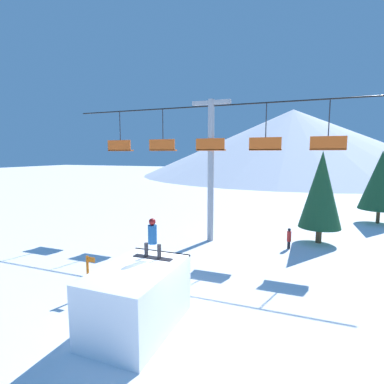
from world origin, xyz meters
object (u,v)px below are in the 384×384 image
at_px(snow_ramp, 137,298).
at_px(trail_marker, 88,274).
at_px(snowboarder, 152,238).
at_px(pine_tree_near, 321,190).
at_px(distant_skier, 289,238).

distance_m(snow_ramp, trail_marker, 3.18).
distance_m(snowboarder, pine_tree_near, 12.37).
xyz_separation_m(pine_tree_near, distant_skier, (-1.65, -1.96, -2.64)).
bearing_deg(distant_skier, snow_ramp, -111.57).
bearing_deg(pine_tree_near, distant_skier, -130.05).
relative_size(snow_ramp, trail_marker, 2.20).
height_order(trail_marker, distant_skier, trail_marker).
distance_m(trail_marker, distant_skier, 11.20).
relative_size(pine_tree_near, distant_skier, 4.60).
bearing_deg(distant_skier, pine_tree_near, 49.95).
distance_m(pine_tree_near, trail_marker, 13.97).
xyz_separation_m(snow_ramp, pine_tree_near, (5.61, 11.98, 2.32)).
bearing_deg(pine_tree_near, snowboarder, -116.82).
bearing_deg(pine_tree_near, snow_ramp, -115.08).
height_order(snowboarder, pine_tree_near, pine_tree_near).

